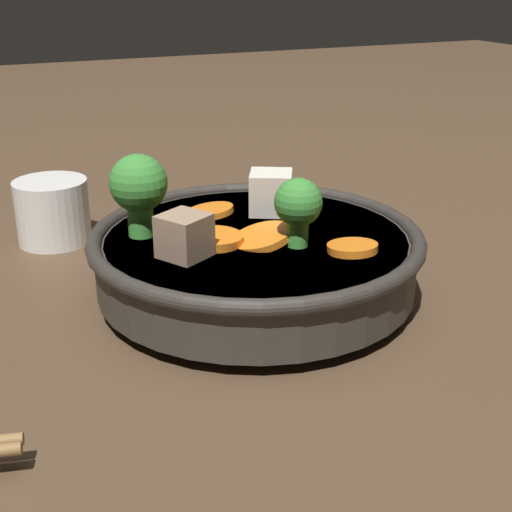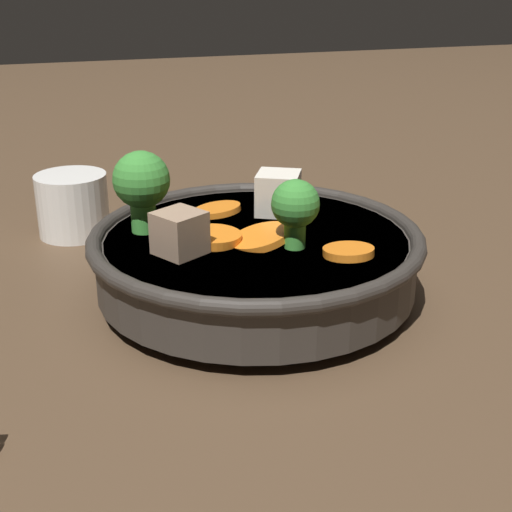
% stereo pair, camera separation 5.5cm
% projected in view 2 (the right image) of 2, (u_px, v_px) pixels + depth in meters
% --- Properties ---
extents(ground_plane, '(3.00, 3.00, 0.00)m').
position_uv_depth(ground_plane, '(256.00, 296.00, 0.56)').
color(ground_plane, '#4C3826').
extents(stirfry_bowl, '(0.26, 0.26, 0.11)m').
position_uv_depth(stirfry_bowl, '(254.00, 252.00, 0.55)').
color(stirfry_bowl, '#38332D').
rests_on(stirfry_bowl, ground_plane).
extents(tea_cup, '(0.07, 0.07, 0.06)m').
position_uv_depth(tea_cup, '(73.00, 204.00, 0.68)').
color(tea_cup, white).
rests_on(tea_cup, ground_plane).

